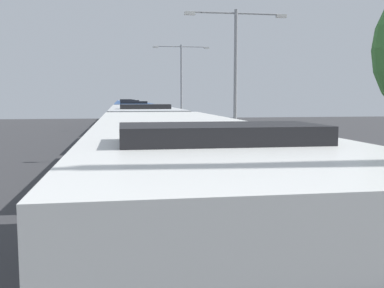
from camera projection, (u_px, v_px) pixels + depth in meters
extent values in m
cube|color=silver|center=(176.00, 206.00, 7.12)|extent=(2.50, 10.50, 2.70)
cube|color=black|center=(253.00, 182.00, 7.29)|extent=(0.04, 9.66, 1.00)
cube|color=black|center=(95.00, 187.00, 6.88)|extent=(0.04, 9.66, 1.00)
cube|color=navy|center=(252.00, 250.00, 7.41)|extent=(0.03, 9.97, 0.36)
cube|color=black|center=(220.00, 133.00, 3.88)|extent=(1.75, 0.90, 0.16)
cylinder|color=black|center=(208.00, 225.00, 10.25)|extent=(0.28, 1.00, 1.00)
cylinder|color=black|center=(112.00, 229.00, 9.90)|extent=(0.28, 1.00, 1.00)
cube|color=silver|center=(141.00, 138.00, 19.31)|extent=(2.50, 12.36, 2.70)
cube|color=black|center=(170.00, 129.00, 19.48)|extent=(0.04, 11.37, 1.00)
cube|color=black|center=(111.00, 130.00, 19.08)|extent=(0.04, 11.37, 1.00)
cube|color=black|center=(150.00, 146.00, 13.19)|extent=(2.30, 0.04, 1.20)
cube|color=black|center=(170.00, 155.00, 19.60)|extent=(0.03, 11.74, 0.36)
cube|color=black|center=(145.00, 107.00, 15.52)|extent=(1.75, 0.90, 0.16)
cylinder|color=black|center=(177.00, 180.00, 15.85)|extent=(0.28, 1.00, 1.00)
cylinder|color=black|center=(115.00, 182.00, 15.50)|extent=(0.28, 1.00, 1.00)
cylinder|color=black|center=(159.00, 155.00, 22.95)|extent=(0.28, 1.00, 1.00)
cylinder|color=black|center=(116.00, 155.00, 22.60)|extent=(0.28, 1.00, 1.00)
cube|color=#284C8C|center=(132.00, 122.00, 32.27)|extent=(2.50, 11.32, 2.70)
cube|color=black|center=(150.00, 117.00, 32.43)|extent=(0.04, 10.42, 1.00)
cube|color=black|center=(115.00, 117.00, 32.03)|extent=(0.04, 10.42, 1.00)
cube|color=black|center=(135.00, 122.00, 26.66)|extent=(2.30, 0.04, 1.20)
cube|color=navy|center=(150.00, 132.00, 32.55)|extent=(0.03, 10.76, 0.36)
cube|color=black|center=(134.00, 102.00, 28.78)|extent=(1.75, 0.90, 0.16)
cylinder|color=black|center=(151.00, 142.00, 29.12)|extent=(0.28, 1.00, 1.00)
cylinder|color=black|center=(117.00, 143.00, 28.77)|extent=(0.28, 1.00, 1.00)
cylinder|color=black|center=(145.00, 134.00, 35.63)|extent=(0.28, 1.00, 1.00)
cylinder|color=black|center=(118.00, 135.00, 35.28)|extent=(0.28, 1.00, 1.00)
cube|color=#284C8C|center=(129.00, 115.00, 44.64)|extent=(2.50, 11.16, 2.70)
cube|color=black|center=(142.00, 111.00, 44.81)|extent=(0.04, 10.27, 1.00)
cube|color=black|center=(116.00, 112.00, 44.41)|extent=(0.04, 10.27, 1.00)
cube|color=black|center=(130.00, 114.00, 39.11)|extent=(2.30, 0.04, 1.20)
cube|color=gold|center=(142.00, 123.00, 44.93)|extent=(0.03, 10.60, 0.36)
cube|color=black|center=(130.00, 101.00, 41.21)|extent=(1.75, 0.90, 0.16)
cylinder|color=black|center=(142.00, 129.00, 41.55)|extent=(0.28, 1.00, 1.00)
cylinder|color=black|center=(118.00, 129.00, 41.20)|extent=(0.28, 1.00, 1.00)
cylinder|color=black|center=(139.00, 125.00, 47.96)|extent=(0.28, 1.00, 1.00)
cylinder|color=black|center=(118.00, 125.00, 47.61)|extent=(0.28, 1.00, 1.00)
cube|color=#284C8C|center=(127.00, 111.00, 56.98)|extent=(2.50, 11.92, 2.70)
cube|color=black|center=(137.00, 108.00, 57.14)|extent=(0.04, 10.96, 1.00)
cube|color=black|center=(117.00, 109.00, 56.74)|extent=(0.04, 10.96, 1.00)
cube|color=black|center=(128.00, 110.00, 51.08)|extent=(2.30, 0.04, 1.20)
cube|color=orange|center=(137.00, 117.00, 57.26)|extent=(0.03, 11.32, 0.36)
cube|color=black|center=(127.00, 100.00, 53.32)|extent=(1.75, 0.90, 0.16)
cylinder|color=black|center=(137.00, 122.00, 53.65)|extent=(0.28, 1.00, 1.00)
cylinder|color=black|center=(119.00, 122.00, 53.30)|extent=(0.28, 1.00, 1.00)
cylinder|color=black|center=(135.00, 119.00, 60.49)|extent=(0.28, 1.00, 1.00)
cylinder|color=black|center=(119.00, 119.00, 60.14)|extent=(0.28, 1.00, 1.00)
cube|color=silver|center=(126.00, 109.00, 69.73)|extent=(2.50, 11.24, 2.70)
cube|color=black|center=(134.00, 106.00, 69.90)|extent=(0.04, 10.34, 1.00)
cube|color=black|center=(118.00, 107.00, 69.49)|extent=(0.04, 10.34, 1.00)
cube|color=black|center=(126.00, 108.00, 64.17)|extent=(2.30, 0.04, 1.20)
cube|color=gold|center=(134.00, 114.00, 70.02)|extent=(0.03, 10.68, 0.36)
cube|color=black|center=(126.00, 100.00, 66.27)|extent=(1.75, 0.90, 0.16)
cylinder|color=black|center=(134.00, 117.00, 66.61)|extent=(0.28, 1.00, 1.00)
cylinder|color=black|center=(119.00, 117.00, 66.26)|extent=(0.28, 1.00, 1.00)
cylinder|color=black|center=(132.00, 115.00, 73.07)|extent=(0.28, 1.00, 1.00)
cylinder|color=black|center=(119.00, 116.00, 72.72)|extent=(0.28, 1.00, 1.00)
cylinder|color=black|center=(355.00, 287.00, 7.23)|extent=(0.22, 0.70, 0.70)
cylinder|color=gray|center=(235.00, 84.00, 24.24)|extent=(0.20, 0.20, 8.03)
cylinder|color=gray|center=(213.00, 13.00, 23.64)|extent=(2.54, 0.10, 0.10)
cube|color=silver|center=(190.00, 13.00, 23.45)|extent=(0.56, 0.28, 0.16)
cylinder|color=gray|center=(259.00, 14.00, 24.05)|extent=(2.54, 0.10, 0.10)
cube|color=silver|center=(281.00, 16.00, 24.26)|extent=(0.56, 0.28, 0.16)
cylinder|color=gray|center=(181.00, 87.00, 45.57)|extent=(0.20, 0.20, 8.68)
cylinder|color=gray|center=(168.00, 46.00, 44.93)|extent=(2.64, 0.10, 0.10)
cube|color=silver|center=(155.00, 47.00, 44.72)|extent=(0.56, 0.28, 0.16)
cylinder|color=gray|center=(194.00, 47.00, 45.35)|extent=(2.64, 0.10, 0.10)
cube|color=silver|center=(207.00, 48.00, 45.56)|extent=(0.56, 0.28, 0.16)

